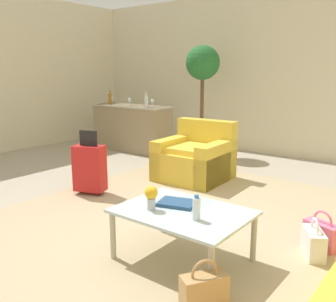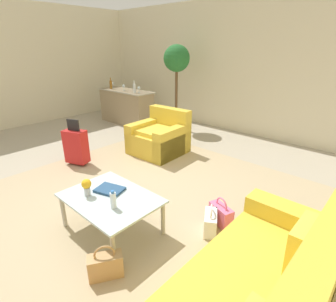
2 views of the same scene
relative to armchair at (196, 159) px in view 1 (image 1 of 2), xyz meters
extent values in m
plane|color=#A89E89|center=(0.90, -1.67, -0.30)|extent=(12.00, 12.00, 0.00)
cube|color=beige|center=(0.90, 2.39, 1.25)|extent=(10.24, 0.12, 3.10)
cube|color=tan|center=(1.50, -1.47, -0.29)|extent=(5.20, 4.40, 0.01)
cube|color=gold|center=(0.00, -0.07, -0.08)|extent=(1.00, 0.99, 0.44)
cube|color=gold|center=(-0.01, 0.30, 0.14)|extent=(0.96, 0.24, 0.86)
cube|color=gold|center=(0.38, -0.05, 0.00)|extent=(0.24, 0.95, 0.60)
cube|color=gold|center=(-0.37, -0.09, 0.00)|extent=(0.24, 0.95, 0.60)
cube|color=yellow|center=(0.01, -0.12, 0.18)|extent=(0.75, 0.72, 0.08)
cube|color=silver|center=(1.30, -2.17, 0.14)|extent=(1.08, 0.79, 0.02)
cylinder|color=#ADA899|center=(0.81, -1.83, -0.08)|extent=(0.05, 0.05, 0.43)
cylinder|color=#ADA899|center=(1.79, -1.83, -0.08)|extent=(0.05, 0.05, 0.43)
cylinder|color=#ADA899|center=(0.81, -2.52, -0.08)|extent=(0.05, 0.05, 0.43)
cylinder|color=#ADA899|center=(1.79, -2.52, -0.08)|extent=(0.05, 0.05, 0.43)
cylinder|color=silver|center=(1.50, -2.27, 0.24)|extent=(0.06, 0.06, 0.18)
cylinder|color=#2D6BBC|center=(1.50, -2.27, 0.35)|extent=(0.04, 0.04, 0.02)
cube|color=navy|center=(1.18, -2.09, 0.17)|extent=(0.37, 0.31, 0.03)
cylinder|color=#B2B7BC|center=(1.08, -2.32, 0.20)|extent=(0.07, 0.07, 0.10)
sphere|color=gold|center=(1.08, -2.32, 0.30)|extent=(0.11, 0.11, 0.11)
cube|color=#937F60|center=(-2.20, 0.93, 0.16)|extent=(1.67, 0.55, 0.92)
cube|color=#ADA899|center=(-2.20, 0.93, 0.61)|extent=(1.71, 0.59, 0.03)
cylinder|color=silver|center=(-2.78, 0.95, 0.63)|extent=(0.07, 0.07, 0.01)
cylinder|color=silver|center=(-2.78, 0.95, 0.67)|extent=(0.01, 0.01, 0.08)
sphere|color=silver|center=(-2.78, 0.95, 0.74)|extent=(0.08, 0.08, 0.08)
cylinder|color=silver|center=(-2.20, 0.88, 0.63)|extent=(0.07, 0.07, 0.01)
cylinder|color=silver|center=(-2.20, 0.88, 0.67)|extent=(0.01, 0.01, 0.08)
sphere|color=silver|center=(-2.20, 0.88, 0.74)|extent=(0.08, 0.08, 0.08)
cylinder|color=silver|center=(-1.61, 0.90, 0.63)|extent=(0.07, 0.07, 0.01)
cylinder|color=silver|center=(-1.61, 0.90, 0.67)|extent=(0.01, 0.01, 0.08)
sphere|color=silver|center=(-1.61, 0.90, 0.74)|extent=(0.08, 0.08, 0.08)
cylinder|color=brown|center=(-2.69, 0.82, 0.73)|extent=(0.07, 0.07, 0.22)
cylinder|color=brown|center=(-2.69, 0.82, 0.88)|extent=(0.03, 0.03, 0.08)
cylinder|color=silver|center=(-1.70, 0.82, 0.73)|extent=(0.07, 0.07, 0.22)
cylinder|color=silver|center=(-1.70, 0.82, 0.88)|extent=(0.03, 0.03, 0.08)
cube|color=red|center=(-0.70, -1.47, 0.05)|extent=(0.45, 0.35, 0.60)
cube|color=black|center=(-0.70, -1.47, 0.45)|extent=(0.23, 0.11, 0.20)
cylinder|color=black|center=(-0.83, -1.52, -0.27)|extent=(0.04, 0.05, 0.05)
cylinder|color=black|center=(-0.57, -1.42, -0.27)|extent=(0.04, 0.05, 0.05)
cube|color=white|center=(2.17, -1.42, -0.18)|extent=(0.29, 0.35, 0.24)
torus|color=white|center=(2.17, -1.42, -0.04)|extent=(0.12, 0.18, 0.20)
cube|color=tan|center=(1.81, -2.62, -0.18)|extent=(0.29, 0.35, 0.24)
torus|color=tan|center=(1.81, -2.62, -0.04)|extent=(0.12, 0.18, 0.20)
cube|color=pink|center=(2.18, -1.21, -0.18)|extent=(0.35, 0.24, 0.24)
torus|color=pink|center=(2.18, -1.21, -0.04)|extent=(0.19, 0.09, 0.20)
cylinder|color=#BCB299|center=(-0.90, 1.53, -0.10)|extent=(0.37, 0.37, 0.39)
cylinder|color=brown|center=(-0.90, 1.53, 0.62)|extent=(0.07, 0.07, 1.07)
sphere|color=#23662D|center=(-0.90, 1.53, 1.46)|extent=(0.65, 0.65, 0.65)
camera|label=1|loc=(3.02, -4.59, 1.29)|focal=40.00mm
camera|label=2|loc=(3.50, -3.61, 1.74)|focal=28.00mm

